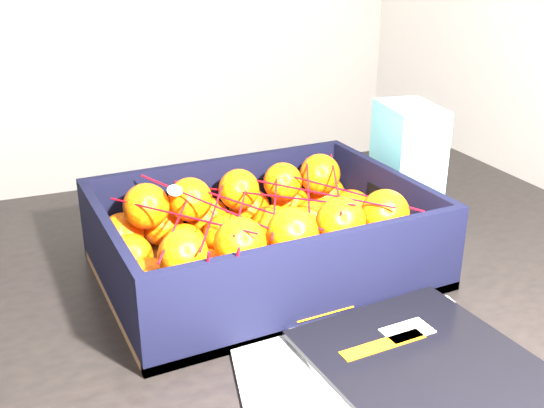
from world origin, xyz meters
name	(u,v)px	position (x,y,z in m)	size (l,w,h in m)	color
table	(247,333)	(0.33, 0.02, 0.65)	(1.25, 0.87, 0.75)	black
magazine_stack	(412,391)	(0.37, -0.28, 0.76)	(0.35, 0.36, 0.02)	silver
produce_crate	(262,248)	(0.35, 0.01, 0.78)	(0.41, 0.31, 0.12)	brown
clementine_heap	(265,233)	(0.36, 0.01, 0.81)	(0.39, 0.29, 0.11)	#FF5805
mesh_net	(259,205)	(0.34, 0.01, 0.85)	(0.34, 0.27, 0.09)	red
retail_carton	(407,160)	(0.65, 0.10, 0.84)	(0.08, 0.12, 0.18)	white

